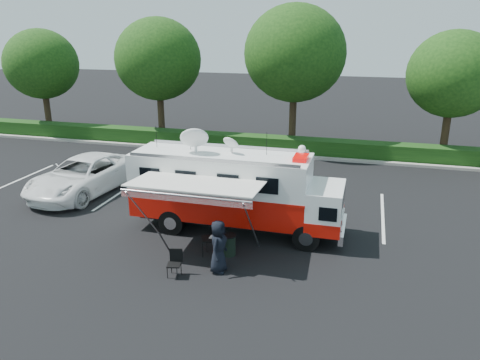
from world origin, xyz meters
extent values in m
plane|color=black|center=(0.00, 0.00, 0.00)|extent=(120.00, 120.00, 0.00)
cube|color=#9E998E|center=(4.00, 11.00, 0.07)|extent=(60.00, 0.35, 0.15)
cube|color=black|center=(4.00, 11.90, 0.50)|extent=(60.00, 1.20, 1.00)
cylinder|color=black|center=(-18.00, 13.00, 2.00)|extent=(0.44, 0.44, 4.00)
ellipsoid|color=#14380F|center=(-18.00, 13.00, 4.96)|extent=(5.12, 5.12, 4.86)
cylinder|color=black|center=(-9.00, 13.00, 2.20)|extent=(0.44, 0.44, 4.40)
ellipsoid|color=#14380F|center=(-9.00, 13.00, 5.46)|extent=(5.63, 5.63, 5.35)
cylinder|color=black|center=(0.00, 13.00, 2.40)|extent=(0.44, 0.44, 4.80)
ellipsoid|color=#14380F|center=(0.00, 13.00, 5.95)|extent=(6.14, 6.14, 5.84)
cylinder|color=black|center=(9.00, 13.00, 2.00)|extent=(0.44, 0.44, 4.00)
ellipsoid|color=#14380F|center=(9.00, 13.00, 4.96)|extent=(5.12, 5.12, 4.86)
cube|color=silver|center=(-12.50, 3.00, 0.00)|extent=(0.12, 5.50, 0.01)
cube|color=silver|center=(-6.50, 3.00, 0.00)|extent=(0.12, 5.50, 0.01)
cube|color=silver|center=(-0.50, 3.00, 0.00)|extent=(0.12, 5.50, 0.01)
cube|color=silver|center=(5.50, 3.00, 0.00)|extent=(0.12, 5.50, 0.01)
cube|color=black|center=(0.00, 0.00, 0.48)|extent=(7.57, 1.23, 0.26)
cylinder|color=black|center=(2.82, -0.97, 0.48)|extent=(0.97, 0.28, 0.97)
cylinder|color=black|center=(2.82, 0.97, 0.48)|extent=(0.97, 0.28, 0.97)
cylinder|color=black|center=(-2.29, -0.97, 0.48)|extent=(0.97, 0.28, 0.97)
cylinder|color=black|center=(-2.29, 0.97, 0.48)|extent=(0.97, 0.28, 0.97)
cube|color=silver|center=(4.00, 0.00, 0.53)|extent=(0.18, 2.20, 0.35)
cube|color=white|center=(3.34, 0.00, 1.36)|extent=(1.23, 2.20, 1.50)
cube|color=red|center=(3.34, 0.00, 0.84)|extent=(1.25, 2.22, 0.48)
cube|color=black|center=(3.92, 0.00, 1.63)|extent=(0.11, 1.90, 0.62)
cube|color=red|center=(-0.62, 0.00, 1.14)|extent=(6.69, 2.20, 1.06)
cube|color=red|center=(-0.62, 0.00, 1.67)|extent=(6.71, 2.22, 0.09)
cube|color=white|center=(-0.62, 0.00, 2.33)|extent=(6.69, 2.20, 1.23)
cube|color=white|center=(-0.62, 0.00, 2.98)|extent=(6.69, 2.20, 0.07)
cube|color=#CC0505|center=(2.38, 0.00, 3.11)|extent=(0.48, 0.84, 0.14)
sphere|color=white|center=(2.29, 0.88, 3.20)|extent=(0.30, 0.30, 0.30)
ellipsoid|color=white|center=(-1.58, -0.13, 3.61)|extent=(1.06, 1.06, 0.32)
ellipsoid|color=white|center=(-0.26, 0.18, 3.43)|extent=(0.62, 0.62, 0.18)
cylinder|color=black|center=(-3.34, 0.35, 3.43)|extent=(0.02, 0.02, 0.88)
cylinder|color=black|center=(-1.94, 0.35, 3.43)|extent=(0.02, 0.02, 0.88)
cylinder|color=black|center=(1.06, 0.35, 3.43)|extent=(0.02, 0.02, 0.88)
cube|color=silver|center=(-0.79, -2.16, 2.55)|extent=(4.40, 2.11, 0.19)
cube|color=red|center=(-0.79, -3.19, 2.39)|extent=(4.40, 0.04, 0.25)
cylinder|color=#B2B2B7|center=(-0.79, -3.21, 2.50)|extent=(4.40, 0.07, 0.07)
cylinder|color=#B2B2B7|center=(-2.74, -2.23, 1.25)|extent=(0.05, 2.30, 2.54)
cylinder|color=#B2B2B7|center=(1.16, -2.23, 1.25)|extent=(0.05, 2.30, 2.54)
imported|color=white|center=(-8.14, 2.26, 0.00)|extent=(3.49, 6.37, 1.69)
imported|color=black|center=(0.30, -3.19, 0.00)|extent=(0.59, 0.88, 1.76)
cube|color=black|center=(-0.18, -2.24, 0.67)|extent=(0.96, 0.83, 0.04)
cylinder|color=black|center=(-0.51, -2.45, 0.33)|extent=(0.02, 0.02, 0.67)
cylinder|color=black|center=(-0.51, -2.03, 0.33)|extent=(0.02, 0.02, 0.67)
cylinder|color=black|center=(0.15, -2.45, 0.33)|extent=(0.02, 0.02, 0.67)
cylinder|color=black|center=(0.15, -2.03, 0.33)|extent=(0.02, 0.02, 0.67)
cube|color=silver|center=(-0.23, -2.19, 0.69)|extent=(0.21, 0.29, 0.01)
cube|color=black|center=(-0.95, -3.89, 0.41)|extent=(0.50, 0.50, 0.04)
cube|color=black|center=(-0.95, -3.68, 0.64)|extent=(0.41, 0.13, 0.46)
cylinder|color=black|center=(-1.12, -4.05, 0.21)|extent=(0.02, 0.02, 0.41)
cylinder|color=black|center=(-1.12, -3.72, 0.21)|extent=(0.02, 0.02, 0.41)
cylinder|color=black|center=(-0.79, -4.05, 0.21)|extent=(0.02, 0.02, 0.41)
cylinder|color=black|center=(-0.79, -3.72, 0.21)|extent=(0.02, 0.02, 0.41)
cylinder|color=black|center=(0.30, -2.02, 0.35)|extent=(0.46, 0.46, 0.70)
cylinder|color=black|center=(0.30, -2.02, 0.72)|extent=(0.49, 0.49, 0.04)
camera|label=1|loc=(4.53, -15.97, 7.57)|focal=35.00mm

